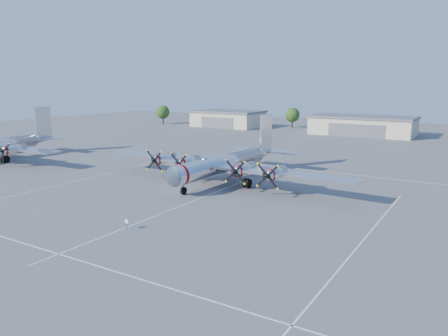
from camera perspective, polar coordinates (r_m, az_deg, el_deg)
The scene contains 8 objects.
ground at distance 56.96m, azimuth -3.09°, elevation -3.97°, with size 260.00×260.00×0.00m, color #575759.
parking_lines at distance 55.58m, azimuth -4.11°, elevation -4.37°, with size 60.00×50.08×0.01m.
hangar_west at distance 148.80m, azimuth 0.52°, elevation 6.48°, with size 22.60×14.60×5.40m.
hangar_center at distance 131.54m, azimuth 17.66°, elevation 5.34°, with size 28.60×14.60×5.40m.
tree_far_west at distance 159.86m, azimuth -7.99°, elevation 7.24°, with size 4.80×4.80×6.64m.
tree_west at distance 146.85m, azimuth 8.92°, elevation 6.88°, with size 4.80×4.80×6.64m.
main_bomber_b29 at distance 66.69m, azimuth 0.19°, elevation -1.71°, with size 42.49×29.06×9.40m, color silver, non-canonical shape.
info_placard at distance 46.08m, azimuth -12.60°, elevation -6.96°, with size 0.54×0.19×1.04m.
Camera 1 is at (31.27, -45.23, 14.86)m, focal length 35.00 mm.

